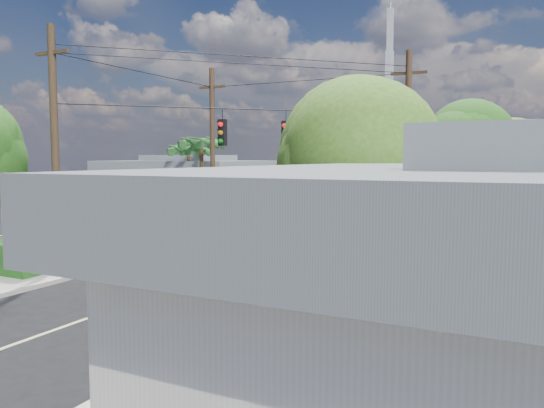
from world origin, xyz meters
The scene contains 16 objects.
ground centered at (0.00, 0.00, 0.00)m, with size 120.00×120.00×0.00m, color black.
sidewalk_ne centered at (10.88, 10.88, 0.07)m, with size 14.12×14.12×0.14m.
sidewalk_nw centered at (-10.88, 10.88, 0.07)m, with size 14.12×14.12×0.14m.
road_markings centered at (0.00, -1.47, 0.01)m, with size 32.00×32.00×0.01m.
building_nw centered at (-12.00, 12.46, 2.22)m, with size 10.80×10.20×4.30m.
radio_tower centered at (0.50, 20.00, 5.64)m, with size 0.80×0.80×17.00m.
tree_ne_front centered at (7.21, 6.76, 4.77)m, with size 4.21×4.14×6.66m.
tree_ne_back centered at (9.81, 8.96, 4.19)m, with size 3.77×3.66×5.82m.
tree_se centered at (7.01, -7.24, 4.04)m, with size 3.67×3.54×5.62m.
palm_nw_front centered at (-7.50, 7.50, 5.04)m, with size 3.01×3.08×5.59m.
palm_nw_back centered at (-9.50, 9.00, 4.67)m, with size 3.01×3.08×5.19m.
utility_poles centered at (-1.58, 1.60, 4.67)m, with size 12.00×10.68×9.00m.
picket_fence centered at (-7.80, -5.60, 0.68)m, with size 5.94×0.06×1.00m.
vending_boxes centered at (6.50, 6.20, 0.69)m, with size 1.90×0.50×1.10m.
delivery_truck centered at (1.63, 1.42, 1.85)m, with size 5.47×8.72×3.65m.
pedestrian centered at (-5.99, -6.54, 1.03)m, with size 0.65×0.43×1.78m, color #BDB5A0.
Camera 1 is at (10.56, -18.91, 4.25)m, focal length 35.00 mm.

